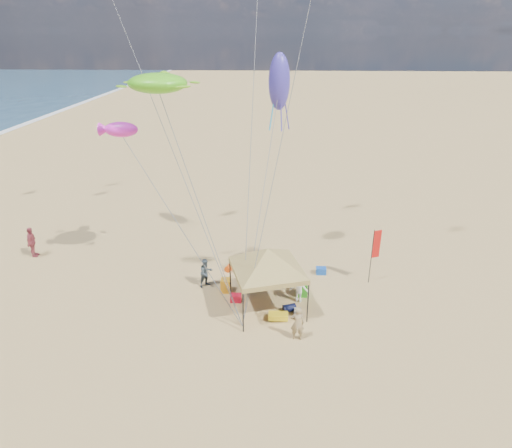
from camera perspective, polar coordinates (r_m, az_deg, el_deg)
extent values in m
plane|color=tan|center=(20.03, -0.39, -14.07)|extent=(280.00, 280.00, 0.00)
cylinder|color=black|center=(22.06, -3.35, -7.06)|extent=(0.06, 0.06, 1.99)
cylinder|color=black|center=(22.70, 4.12, -6.12)|extent=(0.06, 0.06, 1.99)
cylinder|color=black|center=(19.60, -1.68, -11.41)|extent=(0.06, 0.06, 1.99)
cylinder|color=black|center=(20.31, 6.72, -10.18)|extent=(0.06, 0.06, 1.99)
cube|color=#9F8747|center=(20.53, 1.49, -5.95)|extent=(3.82, 3.82, 0.24)
pyramid|color=#9F8747|center=(20.00, 1.52, -3.17)|extent=(5.80, 5.80, 1.00)
cylinder|color=black|center=(23.64, 14.69, -4.13)|extent=(0.04, 0.04, 3.07)
cube|color=red|center=(23.45, 15.33, -2.51)|extent=(0.43, 0.18, 1.54)
cube|color=red|center=(22.05, -2.62, -9.54)|extent=(0.54, 0.38, 0.38)
cube|color=#1549AD|center=(24.58, 8.41, -5.99)|extent=(0.54, 0.38, 0.38)
cylinder|color=black|center=(21.39, 4.34, -10.77)|extent=(0.69, 0.54, 0.36)
cylinder|color=#D4450B|center=(24.71, -3.43, -5.62)|extent=(0.54, 0.69, 0.36)
cube|color=#29921A|center=(22.52, 5.99, -8.38)|extent=(0.50, 0.50, 0.70)
cube|color=#F4A21B|center=(22.76, -3.92, -7.93)|extent=(0.50, 0.50, 0.70)
cube|color=gray|center=(21.24, 5.39, -11.22)|extent=(0.34, 0.30, 0.28)
cube|color=yellow|center=(20.80, 2.89, -11.79)|extent=(0.90, 0.50, 0.24)
imported|color=#9E865A|center=(19.37, 5.38, -12.66)|extent=(0.60, 0.40, 1.63)
imported|color=#37434B|center=(23.09, -6.48, -6.29)|extent=(0.96, 0.95, 1.56)
imported|color=white|center=(21.84, 5.60, -8.21)|extent=(1.09, 0.77, 1.53)
imported|color=#9E3D47|center=(28.96, -27.02, -2.11)|extent=(0.62, 1.14, 1.84)
ellipsoid|color=#54C91A|center=(20.86, -12.63, 17.35)|extent=(2.97, 2.54, 0.88)
ellipsoid|color=#FF2CDD|center=(22.22, -17.05, 11.61)|extent=(1.78, 1.26, 0.72)
ellipsoid|color=#4035AC|center=(23.88, 3.03, 17.90)|extent=(1.25, 1.25, 2.88)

